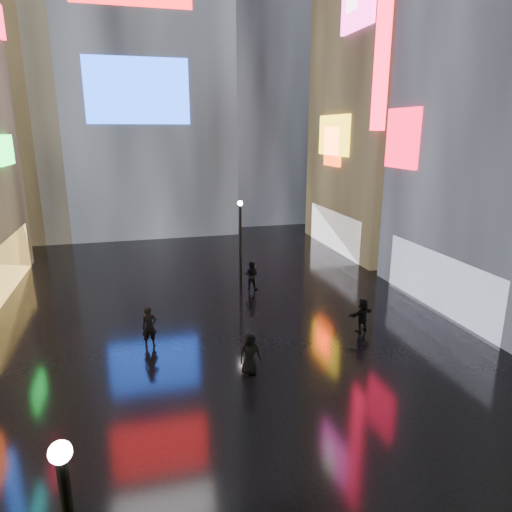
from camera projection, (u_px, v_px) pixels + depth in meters
name	position (u px, v px, depth m)	size (l,w,h in m)	color
ground	(217.00, 309.00, 23.87)	(140.00, 140.00, 0.00)	black
building_right_far	(403.00, 60.00, 33.41)	(10.28, 12.00, 28.00)	black
tower_flank_right	(256.00, 48.00, 45.79)	(12.00, 12.00, 34.00)	black
lamp_far	(240.00, 240.00, 26.23)	(0.30, 0.30, 5.20)	black
pedestrian_4	(250.00, 353.00, 17.28)	(0.83, 0.54, 1.71)	black
pedestrian_5	(362.00, 315.00, 21.02)	(1.46, 0.46, 1.57)	black
pedestrian_6	(149.00, 327.00, 19.50)	(0.65, 0.43, 1.78)	black
pedestrian_7	(251.00, 275.00, 26.62)	(0.82, 0.64, 1.68)	black
umbrella_2	(250.00, 322.00, 16.95)	(0.91, 0.92, 0.83)	black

